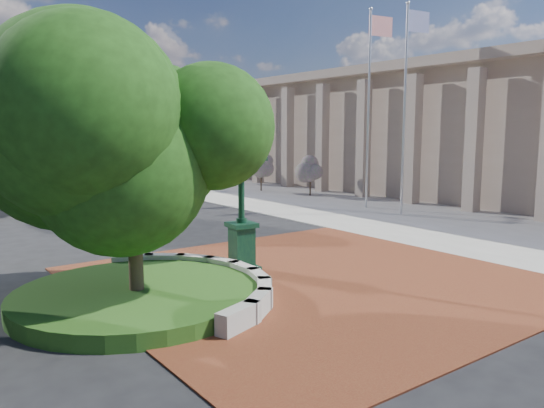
{
  "coord_description": "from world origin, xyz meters",
  "views": [
    {
      "loc": [
        -9.92,
        -12.35,
        4.33
      ],
      "look_at": [
        0.33,
        1.5,
        1.95
      ],
      "focal_mm": 35.0,
      "sensor_mm": 36.0,
      "label": 1
    }
  ],
  "objects_px": {
    "parked_car": "(44,172)",
    "street_lamp_near": "(102,108)",
    "flagpole_a": "(369,108)",
    "post_clock": "(241,175)",
    "flagpole_b": "(405,108)"
  },
  "relations": [
    {
      "from": "parked_car",
      "to": "street_lamp_near",
      "type": "bearing_deg",
      "value": -61.94
    },
    {
      "from": "flagpole_a",
      "to": "street_lamp_near",
      "type": "xyz_separation_m",
      "value": [
        -9.02,
        17.03,
        0.33
      ]
    },
    {
      "from": "post_clock",
      "to": "street_lamp_near",
      "type": "bearing_deg",
      "value": 80.3
    },
    {
      "from": "post_clock",
      "to": "flagpole_a",
      "type": "height_order",
      "value": "flagpole_a"
    },
    {
      "from": "post_clock",
      "to": "flagpole_b",
      "type": "relative_size",
      "value": 0.51
    },
    {
      "from": "flagpole_b",
      "to": "street_lamp_near",
      "type": "bearing_deg",
      "value": 113.98
    },
    {
      "from": "flagpole_a",
      "to": "flagpole_b",
      "type": "xyz_separation_m",
      "value": [
        -0.24,
        -2.71,
        -0.12
      ]
    },
    {
      "from": "flagpole_b",
      "to": "street_lamp_near",
      "type": "xyz_separation_m",
      "value": [
        -8.78,
        19.74,
        0.44
      ]
    },
    {
      "from": "flagpole_b",
      "to": "flagpole_a",
      "type": "bearing_deg",
      "value": 85.02
    },
    {
      "from": "parked_car",
      "to": "flagpole_a",
      "type": "height_order",
      "value": "flagpole_a"
    },
    {
      "from": "post_clock",
      "to": "parked_car",
      "type": "distance_m",
      "value": 35.06
    },
    {
      "from": "flagpole_a",
      "to": "street_lamp_near",
      "type": "bearing_deg",
      "value": 117.9
    },
    {
      "from": "flagpole_b",
      "to": "street_lamp_near",
      "type": "distance_m",
      "value": 21.61
    },
    {
      "from": "flagpole_b",
      "to": "street_lamp_near",
      "type": "height_order",
      "value": "flagpole_b"
    },
    {
      "from": "parked_car",
      "to": "flagpole_a",
      "type": "xyz_separation_m",
      "value": [
        10.63,
        -27.63,
        4.82
      ]
    }
  ]
}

